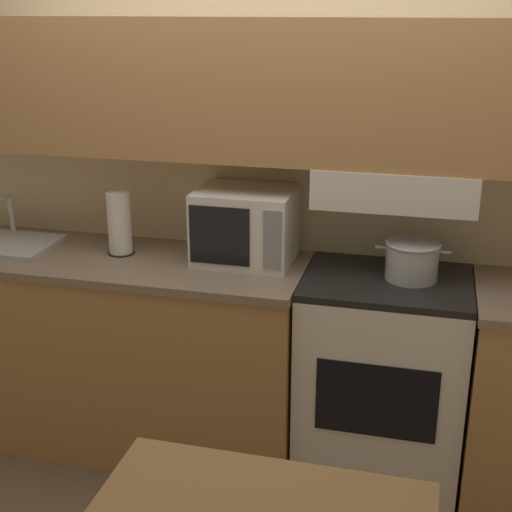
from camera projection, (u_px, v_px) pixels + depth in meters
name	position (u px, v px, depth m)	size (l,w,h in m)	color
ground_plane	(273.00, 422.00, 3.62)	(16.00, 16.00, 0.00)	brown
wall_back	(276.00, 140.00, 3.08)	(5.56, 0.38, 2.55)	beige
lower_counter_main	(115.00, 349.00, 3.36)	(1.78, 0.61, 0.94)	tan
stove_range	(381.00, 380.00, 3.09)	(0.69, 0.55, 0.94)	white
cooking_pot	(412.00, 259.00, 2.90)	(0.30, 0.23, 0.16)	#B7BABF
microwave	(245.00, 226.00, 3.09)	(0.42, 0.34, 0.32)	white
paper_towel_roll	(119.00, 223.00, 3.18)	(0.12, 0.12, 0.29)	black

